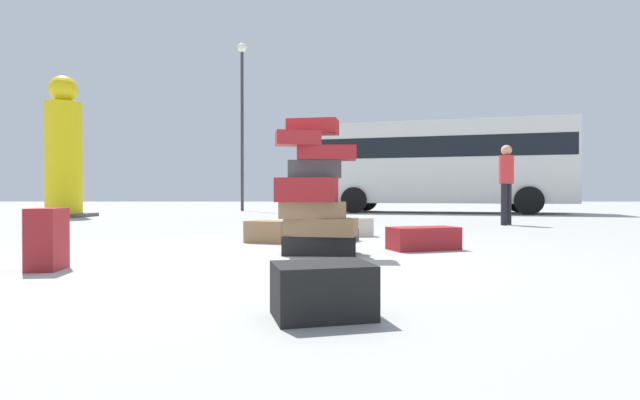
# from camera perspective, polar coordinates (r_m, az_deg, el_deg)

# --- Properties ---
(ground_plane) EXTENTS (80.00, 80.00, 0.00)m
(ground_plane) POSITION_cam_1_polar(r_m,az_deg,el_deg) (4.87, -5.59, -6.92)
(ground_plane) COLOR #9E9E99
(suitcase_tower) EXTENTS (0.89, 0.62, 1.45)m
(suitcase_tower) POSITION_cam_1_polar(r_m,az_deg,el_deg) (5.14, -0.54, 0.29)
(suitcase_tower) COLOR black
(suitcase_tower) RESTS_ON ground
(suitcase_cream_right_side) EXTENTS (0.73, 0.35, 0.28)m
(suitcase_cream_right_side) POSITION_cam_1_polar(r_m,az_deg,el_deg) (7.46, 3.47, -3.20)
(suitcase_cream_right_side) COLOR beige
(suitcase_cream_right_side) RESTS_ON ground
(suitcase_black_foreground_near) EXTENTS (0.58, 0.47, 0.28)m
(suitcase_black_foreground_near) POSITION_cam_1_polar(r_m,az_deg,el_deg) (2.56, 0.31, -10.58)
(suitcase_black_foreground_near) COLOR black
(suitcase_black_foreground_near) RESTS_ON ground
(suitcase_charcoal_behind_tower) EXTENTS (0.88, 0.71, 0.17)m
(suitcase_charcoal_behind_tower) POSITION_cam_1_polar(r_m,az_deg,el_deg) (6.71, 0.89, -4.11)
(suitcase_charcoal_behind_tower) COLOR #4C4C51
(suitcase_charcoal_behind_tower) RESTS_ON ground
(suitcase_maroon_foreground_far) EXTENTS (0.27, 0.35, 0.52)m
(suitcase_maroon_foreground_far) POSITION_cam_1_polar(r_m,az_deg,el_deg) (4.71, -29.44, -4.04)
(suitcase_maroon_foreground_far) COLOR maroon
(suitcase_maroon_foreground_far) RESTS_ON ground
(suitcase_maroon_white_trunk) EXTENTS (0.87, 0.61, 0.26)m
(suitcase_maroon_white_trunk) POSITION_cam_1_polar(r_m,az_deg,el_deg) (5.76, 12.06, -4.43)
(suitcase_maroon_white_trunk) COLOR maroon
(suitcase_maroon_white_trunk) RESTS_ON ground
(suitcase_brown_left_side) EXTENTS (0.63, 0.54, 0.29)m
(suitcase_brown_left_side) POSITION_cam_1_polar(r_m,az_deg,el_deg) (6.54, -6.15, -3.70)
(suitcase_brown_left_side) COLOR olive
(suitcase_brown_left_side) RESTS_ON ground
(person_bearded_onlooker) EXTENTS (0.30, 0.30, 1.68)m
(person_bearded_onlooker) POSITION_cam_1_polar(r_m,az_deg,el_deg) (10.88, 21.06, 2.53)
(person_bearded_onlooker) COLOR black
(person_bearded_onlooker) RESTS_ON ground
(yellow_dummy_statue) EXTENTS (1.37, 1.37, 4.03)m
(yellow_dummy_statue) POSITION_cam_1_polar(r_m,az_deg,el_deg) (15.71, -27.92, 4.76)
(yellow_dummy_statue) COLOR yellow
(yellow_dummy_statue) RESTS_ON ground
(parked_bus) EXTENTS (9.03, 4.58, 3.15)m
(parked_bus) POSITION_cam_1_polar(r_m,az_deg,el_deg) (17.86, 13.75, 4.44)
(parked_bus) COLOR silver
(parked_bus) RESTS_ON ground
(lamp_post) EXTENTS (0.36, 0.36, 6.58)m
(lamp_post) POSITION_cam_1_polar(r_m,az_deg,el_deg) (19.62, -9.15, 11.23)
(lamp_post) COLOR #333338
(lamp_post) RESTS_ON ground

